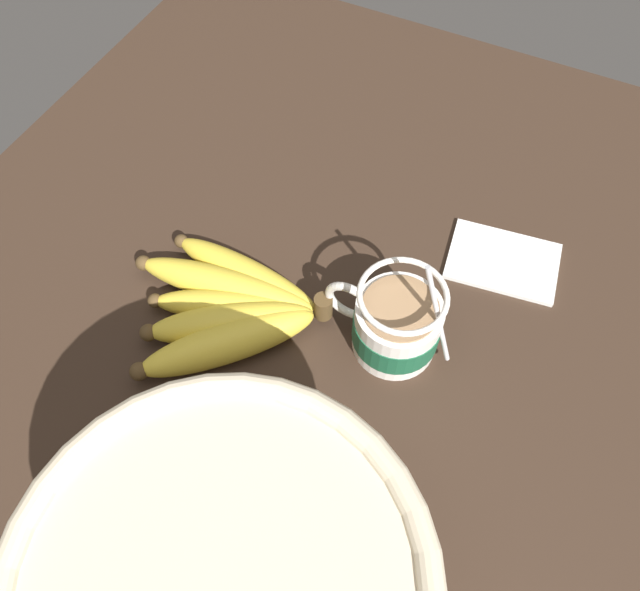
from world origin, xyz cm
name	(u,v)px	position (x,y,z in cm)	size (l,w,h in cm)	color
table	(367,346)	(0.00, 0.00, 1.60)	(108.72, 108.72, 3.19)	#332319
coffee_mug	(396,324)	(-2.44, -0.76, 7.14)	(14.21, 9.05, 15.34)	white
banana_bunch	(232,308)	(14.37, 4.01, 5.18)	(22.80, 19.21, 4.38)	#4C381E
napkin	(503,261)	(-9.93, -16.12, 3.49)	(13.51, 10.32, 0.60)	white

